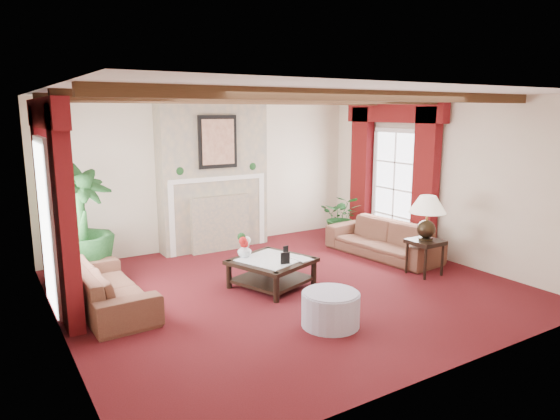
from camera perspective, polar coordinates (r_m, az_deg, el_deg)
floor at (r=7.19m, az=1.13°, el=-8.88°), size 6.00×6.00×0.00m
ceiling at (r=6.76m, az=1.22°, el=13.15°), size 6.00×6.00×0.00m
back_wall at (r=9.26m, az=-8.14°, el=4.14°), size 6.00×0.02×2.70m
left_wall at (r=5.82m, az=-24.47°, el=-0.91°), size 0.02×5.50×2.70m
right_wall at (r=8.83m, az=17.78°, el=3.38°), size 0.02×5.50×2.70m
ceiling_beams at (r=6.76m, az=1.22°, el=12.64°), size 6.00×3.00×0.12m
fireplace at (r=9.01m, az=-7.85°, el=12.56°), size 2.00×0.52×2.70m
french_door_left at (r=6.72m, az=-25.90°, el=7.19°), size 0.10×1.10×2.16m
french_door_right at (r=9.42m, az=13.29°, el=8.84°), size 0.10×1.10×2.16m
curtains_left at (r=6.72m, az=-25.27°, el=10.84°), size 0.20×2.40×2.55m
curtains_right at (r=9.34m, az=12.92°, el=11.41°), size 0.20×2.40×2.55m
sofa_left at (r=6.75m, az=-19.09°, el=-7.48°), size 1.98×0.70×0.76m
sofa_right at (r=8.81m, az=11.69°, el=-2.63°), size 2.18×1.05×0.80m
potted_palm at (r=7.88m, az=-21.74°, el=-4.22°), size 2.40×2.53×0.97m
small_plant at (r=9.88m, az=7.06°, el=-1.32°), size 1.67×1.67×0.69m
coffee_table at (r=7.19m, az=-0.95°, el=-7.20°), size 1.26×1.26×0.40m
side_table at (r=8.00m, az=16.19°, el=-5.20°), size 0.56×0.56×0.55m
ottoman at (r=5.97m, az=5.80°, el=-11.23°), size 0.68×0.68×0.40m
table_lamp at (r=7.85m, az=16.43°, el=-0.81°), size 0.56×0.56×0.71m
flower_vase at (r=7.22m, az=-4.09°, el=-4.62°), size 0.24×0.25×0.20m
book at (r=6.99m, az=1.92°, el=-4.77°), size 0.21×0.08×0.28m
photo_frame_a at (r=6.86m, az=0.60°, el=-5.56°), size 0.13×0.05×0.17m
photo_frame_b at (r=7.39m, az=0.66°, el=-4.56°), size 0.09×0.03×0.12m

